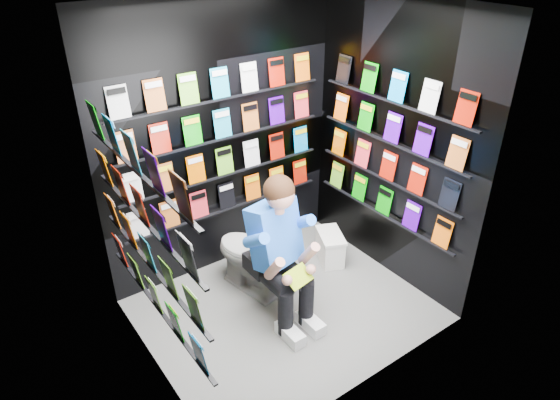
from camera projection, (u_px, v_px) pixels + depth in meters
floor at (285, 310)px, 4.52m from camera, size 2.40×2.40×0.00m
ceiling at (287, 5)px, 3.25m from camera, size 2.40×2.40×0.00m
wall_back at (222, 142)px, 4.59m from camera, size 2.40×0.04×2.60m
wall_front at (379, 241)px, 3.18m from camera, size 2.40×0.04×2.60m
wall_left at (139, 231)px, 3.28m from camera, size 0.04×2.00×2.60m
wall_right at (393, 147)px, 4.50m from camera, size 0.04×2.00×2.60m
comics_back at (224, 143)px, 4.57m from camera, size 2.10×0.06×1.37m
comics_left at (143, 229)px, 3.29m from camera, size 0.06×1.70×1.37m
comics_right at (391, 147)px, 4.48m from camera, size 0.06×1.70×1.37m
toilet at (250, 255)px, 4.63m from camera, size 0.55×0.81×0.73m
longbox at (330, 248)px, 5.12m from camera, size 0.35×0.43×0.29m
longbox_lid at (331, 235)px, 5.05m from camera, size 0.37×0.46×0.03m
reader at (273, 234)px, 4.15m from camera, size 0.71×0.92×1.53m
held_comic at (298, 277)px, 4.01m from camera, size 0.26×0.18×0.10m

